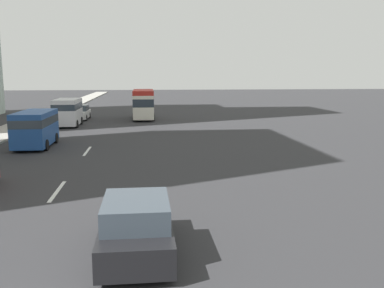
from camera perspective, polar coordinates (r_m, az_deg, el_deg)
The scene contains 9 objects.
ground_plane at distance 37.34m, azimuth -12.04°, elevation 1.82°, with size 198.00×198.00×0.00m, color #2D2D30.
sidewalk_right at distance 38.93m, azimuth -23.75°, elevation 1.64°, with size 162.00×3.11×0.15m, color #9E9B93.
lane_stripe_mid at distance 18.45m, azimuth -17.84°, elevation -6.11°, with size 3.20×0.16×0.01m, color silver.
lane_stripe_far at distance 27.44m, azimuth -14.05°, elevation -0.94°, with size 3.20×0.16×0.01m, color silver.
van_lead at distance 41.15m, azimuth -16.55°, elevation 4.36°, with size 4.67×2.21×2.55m.
van_third at distance 29.86m, azimuth -20.51°, elevation 2.22°, with size 5.03×2.15×2.39m.
car_fourth at distance 47.09m, azimuth -14.96°, elevation 4.15°, with size 4.54×1.81×1.57m.
car_fifth at distance 11.60m, azimuth -7.54°, elevation -11.13°, with size 4.18×1.94×1.57m.
minibus_sixth at distance 46.11m, azimuth -6.62°, elevation 5.53°, with size 6.83×2.30×3.16m.
Camera 1 is at (-5.35, -3.70, 4.80)m, focal length 39.23 mm.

